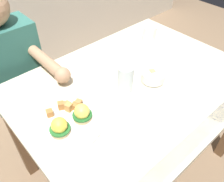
% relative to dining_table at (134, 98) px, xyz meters
% --- Properties ---
extents(ground_plane, '(6.00, 6.00, 0.00)m').
position_rel_dining_table_xyz_m(ground_plane, '(0.00, 0.00, -0.63)').
color(ground_plane, '#7F664C').
extents(dining_table, '(1.20, 0.90, 0.74)m').
position_rel_dining_table_xyz_m(dining_table, '(0.00, 0.00, 0.00)').
color(dining_table, beige).
rests_on(dining_table, ground_plane).
extents(eggs_benedict_plate, '(0.27, 0.27, 0.09)m').
position_rel_dining_table_xyz_m(eggs_benedict_plate, '(-0.40, -0.01, 0.13)').
color(eggs_benedict_plate, white).
rests_on(eggs_benedict_plate, dining_table).
extents(fruit_bowl, '(0.12, 0.12, 0.06)m').
position_rel_dining_table_xyz_m(fruit_bowl, '(0.07, -0.05, 0.14)').
color(fruit_bowl, white).
rests_on(fruit_bowl, dining_table).
extents(coffee_mug, '(0.11, 0.08, 0.09)m').
position_rel_dining_table_xyz_m(coffee_mug, '(0.37, 0.24, 0.16)').
color(coffee_mug, white).
rests_on(coffee_mug, dining_table).
extents(fork, '(0.08, 0.15, 0.00)m').
position_rel_dining_table_xyz_m(fork, '(-0.12, 0.29, 0.11)').
color(fork, silver).
rests_on(fork, dining_table).
extents(water_glass_near, '(0.08, 0.08, 0.14)m').
position_rel_dining_table_xyz_m(water_glass_near, '(-0.08, 0.00, 0.17)').
color(water_glass_near, silver).
rests_on(water_glass_near, dining_table).
extents(diner_person, '(0.34, 0.54, 1.14)m').
position_rel_dining_table_xyz_m(diner_person, '(-0.40, 0.60, 0.02)').
color(diner_person, '#33333D').
rests_on(diner_person, ground_plane).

